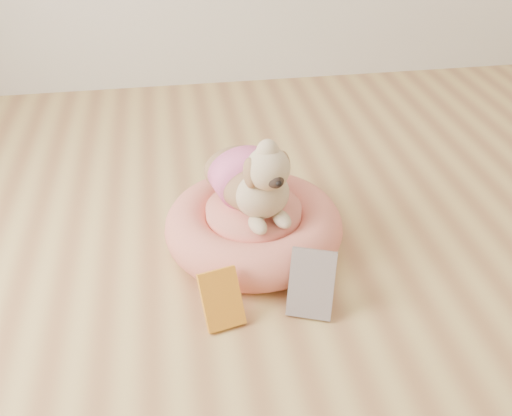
{
  "coord_description": "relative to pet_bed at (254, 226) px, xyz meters",
  "views": [
    {
      "loc": [
        -0.44,
        -0.85,
        1.24
      ],
      "look_at": [
        -0.19,
        0.68,
        0.19
      ],
      "focal_mm": 40.0,
      "sensor_mm": 36.0,
      "label": 1
    }
  ],
  "objects": [
    {
      "name": "floor",
      "position": [
        0.19,
        -0.73,
        -0.08
      ],
      "size": [
        4.5,
        4.5,
        0.0
      ],
      "primitive_type": "plane",
      "color": "#AA7547",
      "rests_on": "ground"
    },
    {
      "name": "pet_bed",
      "position": [
        0.0,
        0.0,
        0.0
      ],
      "size": [
        0.62,
        0.62,
        0.16
      ],
      "color": "#DC7556",
      "rests_on": "floor"
    },
    {
      "name": "dog",
      "position": [
        -0.0,
        0.01,
        0.24
      ],
      "size": [
        0.39,
        0.48,
        0.31
      ],
      "primitive_type": null,
      "rotation": [
        0.0,
        0.0,
        0.24
      ],
      "color": "brown",
      "rests_on": "pet_bed"
    },
    {
      "name": "book_yellow",
      "position": [
        -0.15,
        -0.35,
        0.0
      ],
      "size": [
        0.14,
        0.13,
        0.16
      ],
      "primitive_type": "cube",
      "rotation": [
        -0.55,
        0.0,
        0.22
      ],
      "color": "yellow",
      "rests_on": "floor"
    },
    {
      "name": "book_white",
      "position": [
        0.12,
        -0.34,
        0.02
      ],
      "size": [
        0.17,
        0.16,
        0.19
      ],
      "primitive_type": "cube",
      "rotation": [
        -0.5,
        0.0,
        -0.37
      ],
      "color": "white",
      "rests_on": "floor"
    }
  ]
}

